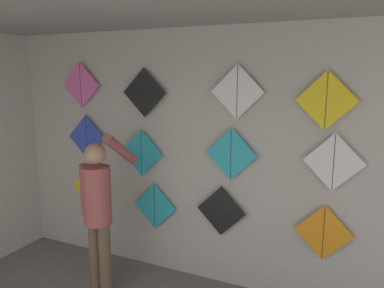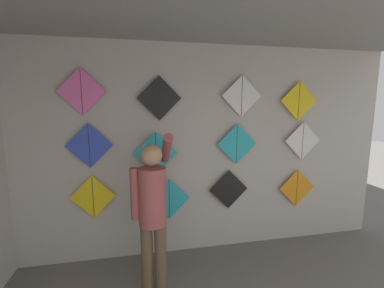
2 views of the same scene
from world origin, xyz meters
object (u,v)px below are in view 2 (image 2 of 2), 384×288
Objects in this scene: shopkeeper at (153,207)px; kite_6 at (237,144)px; kite_0 at (93,197)px; kite_5 at (156,153)px; kite_10 at (242,96)px; kite_8 at (81,91)px; kite_11 at (299,101)px; kite_2 at (229,189)px; kite_9 at (159,98)px; kite_1 at (169,199)px; kite_7 at (303,141)px; kite_3 at (297,188)px; kite_4 at (89,146)px.

kite_6 is (1.18, 0.70, 0.51)m from shopkeeper.
kite_5 reaches higher than kite_0.
kite_10 reaches higher than kite_6.
kite_10 is (1.99, 0.00, -0.04)m from kite_8.
kite_11 is (2.08, 0.70, 1.09)m from shopkeeper.
kite_0 is 1.00× the size of kite_8.
kite_9 is (-0.94, 0.00, 1.24)m from kite_2.
kite_2 is (1.08, 0.70, -0.12)m from shopkeeper.
kite_1 is at bearing 78.02° from shopkeeper.
kite_11 is at bearing 0.00° from kite_10.
kite_0 is at bearing 180.00° from kite_5.
kite_9 reaches higher than kite_6.
kite_8 is (-0.06, 0.00, 1.29)m from kite_0.
shopkeeper is 3.16× the size of kite_8.
kite_10 is at bearing 0.00° from kite_0.
kite_2 is 1.00× the size of kite_9.
kite_8 is at bearing 180.00° from kite_1.
kite_6 is at bearing 0.00° from kite_5.
kite_0 is 1.00× the size of kite_1.
kite_9 is (-2.04, 0.00, 0.59)m from kite_7.
kite_11 is at bearing 180.00° from kite_3.
kite_5 reaches higher than kite_3.
kite_7 is (1.00, 0.00, 0.02)m from kite_6.
kite_1 is 1.00× the size of kite_6.
shopkeeper is 3.16× the size of kite_11.
kite_7 is 1.13m from kite_10.
shopkeeper is 3.16× the size of kite_3.
kite_3 is at bearing 0.00° from kite_6.
kite_8 is (-2.94, 0.00, 0.66)m from kite_7.
kite_9 is at bearing 180.00° from kite_3.
kite_9 is (0.14, 0.70, 1.12)m from shopkeeper.
kite_0 is 2.95m from kite_7.
kite_4 is at bearing 180.00° from kite_0.
kite_8 is 0.91m from kite_9.
kite_10 reaches higher than kite_2.
kite_5 is at bearing 180.00° from kite_7.
kite_4 reaches higher than kite_1.
kite_10 reaches higher than kite_0.
kite_3 is 1.00× the size of kite_11.
kite_8 is at bearing 180.00° from kite_6.
kite_1 is 1.22m from kite_4.
kite_4 is 1.89m from kite_6.
kite_11 is (1.00, 0.00, 1.22)m from kite_2.
kite_8 is at bearing 180.00° from kite_3.
kite_3 is 1.00× the size of kite_9.
shopkeeper is at bearing -161.83° from kite_3.
kite_7 is at bearing 0.00° from kite_9.
kite_3 is at bearing 25.77° from shopkeeper.
kite_4 reaches higher than kite_3.
kite_3 reaches higher than kite_1.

